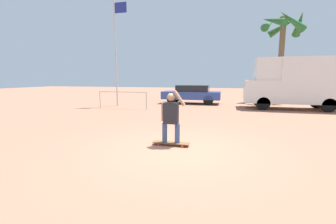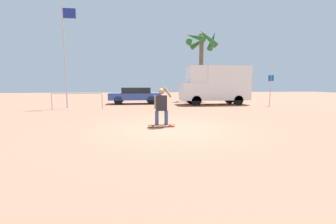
{
  "view_description": "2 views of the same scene",
  "coord_description": "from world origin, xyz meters",
  "px_view_note": "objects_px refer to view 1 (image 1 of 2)",
  "views": [
    {
      "loc": [
        1.2,
        -5.66,
        1.87
      ],
      "look_at": [
        -0.45,
        0.63,
        0.9
      ],
      "focal_mm": 24.0,
      "sensor_mm": 36.0,
      "label": 1
    },
    {
      "loc": [
        -1.17,
        -8.18,
        1.61
      ],
      "look_at": [
        0.01,
        0.53,
        0.55
      ],
      "focal_mm": 24.0,
      "sensor_mm": 36.0,
      "label": 2
    }
  ],
  "objects_px": {
    "person_skateboarder": "(171,115)",
    "skateboard": "(171,143)",
    "palm_tree_near_van": "(282,31)",
    "flagpole": "(116,46)",
    "parked_car_blue": "(192,94)",
    "camper_van": "(295,82)"
  },
  "relations": [
    {
      "from": "person_skateboarder",
      "to": "flagpole",
      "type": "bearing_deg",
      "value": 125.47
    },
    {
      "from": "camper_van",
      "to": "parked_car_blue",
      "type": "xyz_separation_m",
      "value": [
        -6.54,
        1.57,
        -0.92
      ]
    },
    {
      "from": "camper_van",
      "to": "parked_car_blue",
      "type": "distance_m",
      "value": 6.79
    },
    {
      "from": "skateboard",
      "to": "parked_car_blue",
      "type": "distance_m",
      "value": 10.93
    },
    {
      "from": "skateboard",
      "to": "camper_van",
      "type": "bearing_deg",
      "value": 59.55
    },
    {
      "from": "person_skateboarder",
      "to": "flagpole",
      "type": "distance_m",
      "value": 10.37
    },
    {
      "from": "palm_tree_near_van",
      "to": "flagpole",
      "type": "relative_size",
      "value": 0.99
    },
    {
      "from": "camper_van",
      "to": "parked_car_blue",
      "type": "height_order",
      "value": "camper_van"
    },
    {
      "from": "parked_car_blue",
      "to": "palm_tree_near_van",
      "type": "height_order",
      "value": "palm_tree_near_van"
    },
    {
      "from": "person_skateboarder",
      "to": "flagpole",
      "type": "xyz_separation_m",
      "value": [
        -5.74,
        8.05,
        3.12
      ]
    },
    {
      "from": "skateboard",
      "to": "parked_car_blue",
      "type": "xyz_separation_m",
      "value": [
        -1.09,
        10.85,
        0.67
      ]
    },
    {
      "from": "palm_tree_near_van",
      "to": "flagpole",
      "type": "bearing_deg",
      "value": -152.91
    },
    {
      "from": "person_skateboarder",
      "to": "skateboard",
      "type": "bearing_deg",
      "value": 0.0
    },
    {
      "from": "skateboard",
      "to": "person_skateboarder",
      "type": "xyz_separation_m",
      "value": [
        -0.0,
        -0.0,
        0.79
      ]
    },
    {
      "from": "person_skateboarder",
      "to": "palm_tree_near_van",
      "type": "relative_size",
      "value": 0.21
    },
    {
      "from": "parked_car_blue",
      "to": "palm_tree_near_van",
      "type": "relative_size",
      "value": 0.62
    },
    {
      "from": "skateboard",
      "to": "person_skateboarder",
      "type": "distance_m",
      "value": 0.79
    },
    {
      "from": "camper_van",
      "to": "palm_tree_near_van",
      "type": "distance_m",
      "value": 5.9
    },
    {
      "from": "person_skateboarder",
      "to": "palm_tree_near_van",
      "type": "xyz_separation_m",
      "value": [
        5.46,
        13.78,
        4.63
      ]
    },
    {
      "from": "camper_van",
      "to": "palm_tree_near_van",
      "type": "bearing_deg",
      "value": 89.95
    },
    {
      "from": "skateboard",
      "to": "flagpole",
      "type": "height_order",
      "value": "flagpole"
    },
    {
      "from": "parked_car_blue",
      "to": "palm_tree_near_van",
      "type": "bearing_deg",
      "value": 24.09
    }
  ]
}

